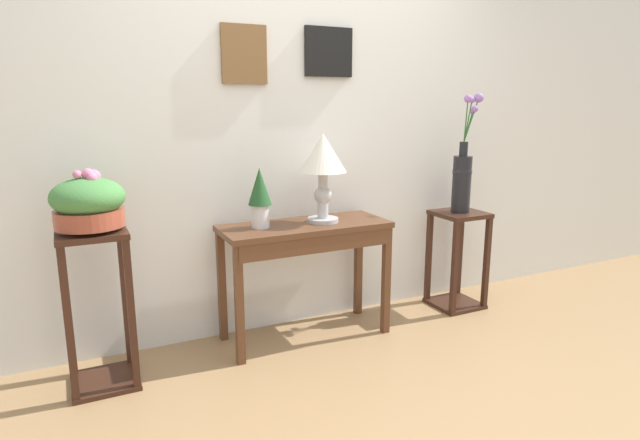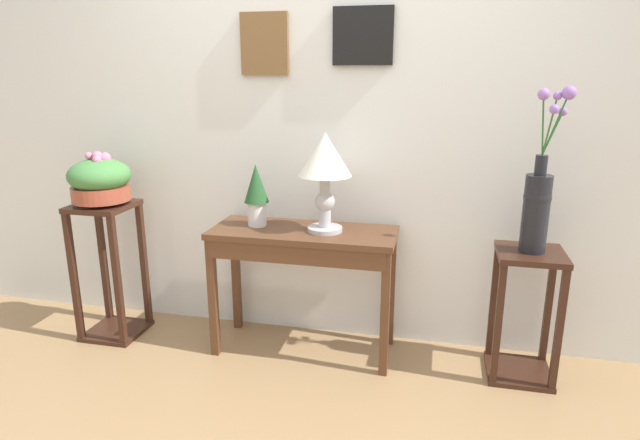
% 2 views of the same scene
% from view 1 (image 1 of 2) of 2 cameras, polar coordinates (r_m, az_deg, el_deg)
% --- Properties ---
extents(ground_plane, '(12.00, 12.00, 0.01)m').
position_cam_1_polar(ground_plane, '(2.70, 10.46, -20.83)').
color(ground_plane, '#9E7A51').
extents(back_wall_with_art, '(9.00, 0.13, 2.80)m').
position_cam_1_polar(back_wall_with_art, '(3.48, -2.62, 11.33)').
color(back_wall_with_art, silver).
rests_on(back_wall_with_art, ground).
extents(console_table, '(1.04, 0.42, 0.74)m').
position_cam_1_polar(console_table, '(3.26, -1.46, -2.45)').
color(console_table, '#56331E').
rests_on(console_table, ground).
extents(table_lamp, '(0.29, 0.29, 0.55)m').
position_cam_1_polar(table_lamp, '(3.25, 0.32, 6.44)').
color(table_lamp, '#B7B7BC').
rests_on(table_lamp, console_table).
extents(potted_plant_on_console, '(0.14, 0.14, 0.36)m').
position_cam_1_polar(potted_plant_on_console, '(3.14, -6.50, 2.74)').
color(potted_plant_on_console, silver).
rests_on(potted_plant_on_console, console_table).
extents(pedestal_stand_left, '(0.34, 0.34, 0.85)m').
position_cam_1_polar(pedestal_stand_left, '(3.01, -22.73, -8.90)').
color(pedestal_stand_left, '#381E14').
rests_on(pedestal_stand_left, ground).
extents(planter_bowl_wide_left, '(0.36, 0.36, 0.31)m').
position_cam_1_polar(planter_bowl_wide_left, '(2.86, -23.68, 1.72)').
color(planter_bowl_wide_left, '#9E4733').
rests_on(planter_bowl_wide_left, pedestal_stand_left).
extents(pedestal_stand_right, '(0.34, 0.34, 0.71)m').
position_cam_1_polar(pedestal_stand_right, '(3.99, 14.54, -4.15)').
color(pedestal_stand_right, '#381E14').
rests_on(pedestal_stand_right, ground).
extents(flower_vase_tall_right, '(0.18, 0.16, 0.83)m').
position_cam_1_polar(flower_vase_tall_right, '(3.86, 15.11, 4.77)').
color(flower_vase_tall_right, black).
rests_on(flower_vase_tall_right, pedestal_stand_right).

